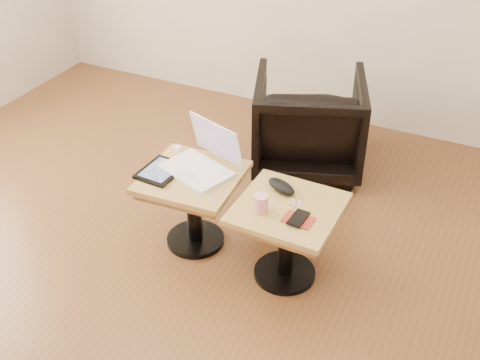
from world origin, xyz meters
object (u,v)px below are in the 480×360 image
at_px(side_table_left, 193,192).
at_px(side_table_right, 287,224).
at_px(armchair, 308,123).
at_px(striped_cup, 261,203).
at_px(laptop, 203,161).

relative_size(side_table_left, side_table_right, 1.04).
bearing_deg(armchair, side_table_left, 54.64).
height_order(side_table_left, side_table_right, same).
bearing_deg(striped_cup, laptop, 154.15).
relative_size(laptop, striped_cup, 4.84).
height_order(side_table_right, laptop, laptop).
xyz_separation_m(side_table_left, laptop, (0.02, 0.08, 0.17)).
bearing_deg(side_table_right, laptop, 169.04).
bearing_deg(laptop, side_table_right, 7.54).
height_order(side_table_left, armchair, armchair).
bearing_deg(side_table_left, laptop, 69.57).
bearing_deg(armchair, laptop, 54.78).
height_order(laptop, striped_cup, laptop).
bearing_deg(laptop, armchair, 94.37).
bearing_deg(side_table_left, armchair, 71.22).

